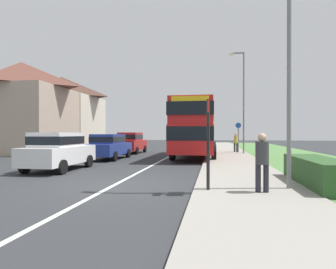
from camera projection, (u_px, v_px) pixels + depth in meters
name	position (u px, v px, depth m)	size (l,w,h in m)	color
ground_plane	(113.00, 186.00, 8.94)	(120.00, 120.00, 0.00)	#2D3033
lane_marking_centre	(160.00, 161.00, 16.84)	(0.14, 60.00, 0.01)	silver
pavement_near_side	(235.00, 165.00, 14.19)	(3.20, 68.00, 0.12)	gray
grass_verge_seaward	(327.00, 167.00, 13.50)	(6.00, 68.00, 0.08)	#517F42
roadside_hedge	(318.00, 173.00, 8.63)	(1.10, 3.88, 0.90)	#2D5128
double_decker_bus	(196.00, 126.00, 19.77)	(2.80, 9.93, 3.70)	red
parked_car_white	(59.00, 150.00, 12.71)	(1.87, 3.99, 1.70)	silver
parked_car_blue	(109.00, 145.00, 18.11)	(1.87, 4.36, 1.61)	navy
parked_car_red	(131.00, 142.00, 23.52)	(1.87, 4.27, 1.73)	#B21E1E
pedestrian_at_stop	(262.00, 160.00, 7.42)	(0.34, 0.34, 1.67)	#23232D
pedestrian_walking_away	(236.00, 142.00, 23.47)	(0.34, 0.34, 1.67)	#23232D
bus_stop_sign	(208.00, 138.00, 7.75)	(0.09, 0.52, 2.60)	black
cycle_route_sign	(238.00, 136.00, 22.78)	(0.44, 0.08, 2.52)	slate
street_lamp_near	(286.00, 25.00, 7.96)	(1.14, 0.20, 8.31)	slate
street_lamp_mid	(242.00, 96.00, 21.82)	(1.14, 0.20, 7.91)	slate
house_terrace_far_side	(44.00, 111.00, 26.42)	(7.28, 12.32, 7.55)	tan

